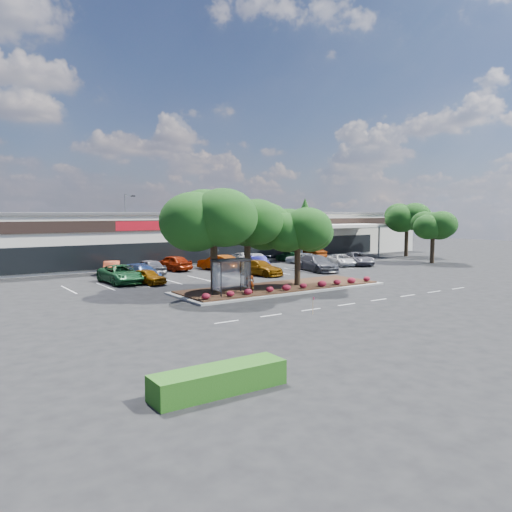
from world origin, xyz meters
TOP-DOWN VIEW (x-y plane):
  - ground at (0.00, 0.00)m, footprint 160.00×160.00m
  - retail_store at (0.06, 33.91)m, footprint 80.40×25.20m
  - landscape_island at (-2.00, 4.00)m, footprint 18.00×6.00m
  - lane_markings at (-0.14, 10.42)m, footprint 33.12×20.06m
  - shrub_row at (-2.00, 1.90)m, footprint 17.00×0.80m
  - bus_shelter at (-7.50, 2.95)m, footprint 2.75×1.55m
  - island_tree_west at (-8.00, 4.50)m, footprint 7.20×7.20m
  - island_tree_mid at (-4.50, 5.20)m, footprint 6.60×6.60m
  - island_tree_east at (-0.50, 3.70)m, footprint 5.80×5.80m
  - hedge_south_west at (-18.00, -13.50)m, footprint 5.00×1.30m
  - tree_east_near at (26.00, 10.00)m, footprint 5.60×5.60m
  - tree_east_far at (31.00, 18.00)m, footprint 6.40×6.40m
  - conifer_north_east at (34.00, 44.00)m, footprint 3.96×3.96m
  - person_waiting at (-6.03, 2.48)m, footprint 0.71×0.59m
  - light_pole at (-6.29, 28.05)m, footprint 1.38×0.87m
  - survey_stake at (-6.48, -5.20)m, footprint 0.07×0.14m
  - car_0 at (-11.70, 14.68)m, footprint 2.94×5.95m
  - car_1 at (-10.00, 12.77)m, footprint 2.54×4.23m
  - car_2 at (-9.25, 15.39)m, footprint 2.01×4.81m
  - car_4 at (1.60, 12.21)m, footprint 3.29×5.56m
  - car_5 at (3.97, 15.89)m, footprint 3.24×4.95m
  - car_6 at (8.59, 11.60)m, footprint 3.21×6.18m
  - car_7 at (16.67, 13.60)m, footprint 4.22×6.04m
  - car_8 at (14.62, 14.16)m, footprint 3.66×5.23m
  - car_9 at (-10.41, 21.02)m, footprint 2.97×4.68m
  - car_10 at (-7.69, 18.26)m, footprint 2.30×5.04m
  - car_11 at (-3.87, 20.92)m, footprint 3.13×5.29m
  - car_12 at (0.46, 18.46)m, footprint 3.19×5.32m
  - car_13 at (5.19, 18.58)m, footprint 3.58×6.01m
  - car_14 at (5.81, 22.46)m, footprint 2.82×5.27m
  - car_15 at (12.08, 18.37)m, footprint 2.63×4.53m
  - car_16 at (12.56, 21.48)m, footprint 1.74×4.24m
  - car_17 at (16.81, 22.32)m, footprint 1.92×5.08m

SIDE VIEW (x-z plane):
  - ground at x=0.00m, z-range 0.00..0.00m
  - lane_markings at x=-0.14m, z-range 0.00..0.01m
  - landscape_island at x=-2.00m, z-range -0.01..0.25m
  - hedge_south_west at x=-18.00m, z-range 0.00..0.90m
  - shrub_row at x=-2.00m, z-range 0.26..0.76m
  - car_8 at x=14.62m, z-range 0.00..1.33m
  - car_1 at x=-10.00m, z-range 0.00..1.35m
  - car_2 at x=-9.25m, z-range 0.00..1.39m
  - survey_stake at x=-6.48m, z-range 0.15..1.24m
  - car_14 at x=5.81m, z-range 0.00..1.41m
  - car_16 at x=12.56m, z-range 0.00..1.44m
  - car_15 at x=12.08m, z-range 0.00..1.45m
  - car_9 at x=-10.41m, z-range 0.00..1.46m
  - car_4 at x=1.60m, z-range 0.00..1.51m
  - car_7 at x=16.67m, z-range 0.00..1.53m
  - car_5 at x=3.97m, z-range 0.00..1.54m
  - car_0 at x=-11.70m, z-range 0.00..1.62m
  - car_13 at x=5.19m, z-range 0.00..1.63m
  - car_12 at x=0.46m, z-range 0.00..1.66m
  - car_17 at x=16.81m, z-range 0.00..1.66m
  - car_10 at x=-7.69m, z-range 0.00..1.68m
  - car_11 at x=-3.87m, z-range 0.00..1.69m
  - car_6 at x=8.59m, z-range 0.00..1.71m
  - person_waiting at x=-6.03m, z-range 0.26..1.91m
  - bus_shelter at x=-7.50m, z-range 1.01..3.60m
  - retail_store at x=0.06m, z-range 0.03..6.28m
  - tree_east_near at x=26.00m, z-range 0.00..6.51m
  - island_tree_east at x=-0.50m, z-range 0.26..6.76m
  - light_pole at x=-6.29m, z-range -0.52..7.86m
  - tree_east_far at x=31.00m, z-range 0.00..7.62m
  - island_tree_mid at x=-4.50m, z-range 0.26..7.58m
  - island_tree_west at x=-8.00m, z-range 0.26..8.15m
  - conifer_north_east at x=34.00m, z-range 0.00..9.00m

